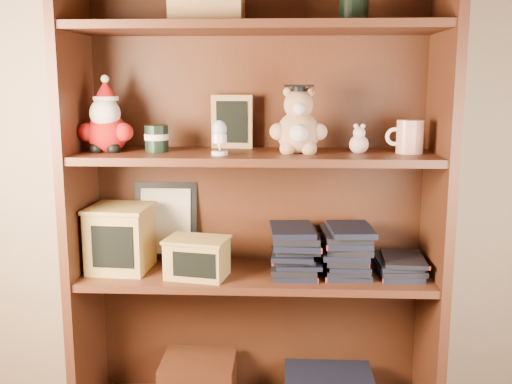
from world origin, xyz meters
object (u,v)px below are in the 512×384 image
(grad_teddy_bear, at_px, (298,127))
(treats_box, at_px, (120,238))
(bookcase, at_px, (256,201))
(teacher_mug, at_px, (409,137))

(grad_teddy_bear, bearing_deg, treats_box, 179.44)
(bookcase, xyz_separation_m, teacher_mug, (0.49, -0.05, 0.22))
(treats_box, bearing_deg, teacher_mug, 0.06)
(bookcase, distance_m, grad_teddy_bear, 0.30)
(bookcase, distance_m, teacher_mug, 0.54)
(bookcase, relative_size, treats_box, 7.37)
(bookcase, height_order, grad_teddy_bear, bookcase)
(bookcase, xyz_separation_m, treats_box, (-0.45, -0.05, -0.12))
(grad_teddy_bear, relative_size, teacher_mug, 1.86)
(treats_box, bearing_deg, grad_teddy_bear, -0.56)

